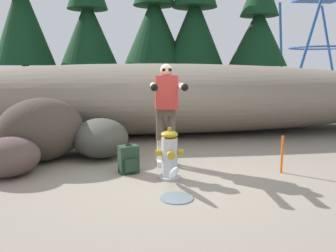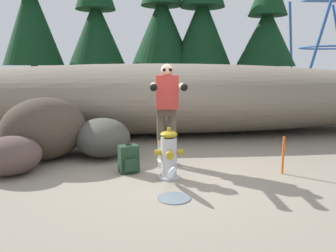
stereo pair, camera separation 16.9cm
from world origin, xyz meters
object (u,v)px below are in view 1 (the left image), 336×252
fire_hydrant (169,155)px  boulder_small (9,157)px  survey_stake (282,154)px  spare_backpack (129,160)px  utility_worker (166,102)px  boulder_large (42,129)px  boulder_mid (100,138)px

fire_hydrant → boulder_small: (-2.44, 0.40, -0.06)m
boulder_small → survey_stake: bearing=-4.3°
spare_backpack → survey_stake: (2.40, -0.27, 0.08)m
fire_hydrant → spare_backpack: bearing=150.1°
utility_worker → survey_stake: 2.03m
utility_worker → boulder_small: size_ratio=1.82×
boulder_small → boulder_large: bearing=71.3°
fire_hydrant → boulder_small: bearing=170.6°
utility_worker → spare_backpack: bearing=-61.9°
survey_stake → fire_hydrant: bearing=-177.4°
fire_hydrant → boulder_mid: bearing=129.1°
boulder_mid → survey_stake: (2.92, -1.31, -0.06)m
utility_worker → boulder_mid: size_ratio=1.37×
spare_backpack → utility_worker: bearing=98.0°
fire_hydrant → boulder_large: (-2.14, 1.28, 0.20)m
fire_hydrant → boulder_mid: 1.79m
utility_worker → fire_hydrant: bearing=0.0°
spare_backpack → survey_stake: 2.42m
utility_worker → boulder_small: utility_worker is taller
boulder_large → survey_stake: 4.12m
survey_stake → spare_backpack: bearing=173.6°
utility_worker → boulder_mid: bearing=-120.6°
boulder_mid → boulder_small: boulder_mid is taller
boulder_large → boulder_mid: bearing=6.4°
utility_worker → boulder_large: bearing=-104.1°
survey_stake → boulder_mid: bearing=155.9°
spare_backpack → boulder_large: bearing=-139.5°
utility_worker → boulder_large: 2.31m
utility_worker → spare_backpack: utility_worker is taller
boulder_small → spare_backpack: bearing=-1.7°
boulder_small → survey_stake: boulder_small is taller
boulder_large → fire_hydrant: bearing=-30.8°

